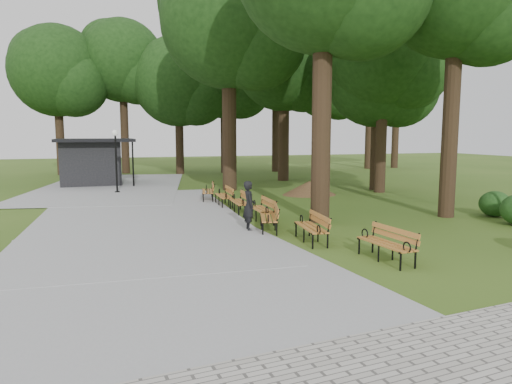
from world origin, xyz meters
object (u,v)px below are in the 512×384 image
object	(u,v)px
dirt_mound	(309,188)
lawn_tree_1	(384,53)
bench_2	(269,218)
bench_6	(208,191)
kiosk	(91,162)
bench_0	(386,244)
lawn_tree_4	(284,61)
bench_1	(311,228)
lawn_tree_5	(378,75)
lamp_post	(116,148)
bench_5	(224,196)
bench_3	(262,210)
person	(249,206)
lawn_tree_2	(229,21)
bench_4	(240,202)

from	to	relation	value
dirt_mound	lawn_tree_1	size ratio (longest dim) A/B	0.23
bench_2	bench_6	distance (m)	7.54
kiosk	bench_0	distance (m)	22.27
kiosk	lawn_tree_4	distance (m)	14.18
bench_1	lawn_tree_1	bearing A→B (deg)	144.84
dirt_mound	lawn_tree_4	bearing A→B (deg)	79.67
bench_0	bench_2	xyz separation A→B (m)	(-1.63, 4.41, 0.00)
lawn_tree_4	lawn_tree_5	size ratio (longest dim) A/B	1.22
lawn_tree_4	lawn_tree_5	bearing A→B (deg)	-64.37
kiosk	bench_0	xyz separation A→B (m)	(7.78, -20.84, -1.01)
lamp_post	bench_5	size ratio (longest dim) A/B	1.80
bench_3	person	bearing A→B (deg)	-31.09
bench_2	lawn_tree_4	world-z (taller)	lawn_tree_4
lawn_tree_4	bench_0	bearing A→B (deg)	-103.43
lawn_tree_1	lawn_tree_2	bearing A→B (deg)	155.59
bench_5	lawn_tree_5	bearing A→B (deg)	111.40
person	lamp_post	distance (m)	12.35
bench_3	lawn_tree_4	world-z (taller)	lawn_tree_4
lawn_tree_2	lamp_post	bearing A→B (deg)	175.54
lamp_post	lawn_tree_5	distance (m)	15.01
bench_1	lawn_tree_2	world-z (taller)	lawn_tree_2
lawn_tree_5	person	bearing A→B (deg)	-139.20
bench_0	lawn_tree_5	distance (m)	16.63
bench_6	lamp_post	bearing A→B (deg)	-125.13
lawn_tree_5	bench_5	bearing A→B (deg)	-161.29
bench_3	lawn_tree_4	distance (m)	16.93
bench_3	lawn_tree_5	size ratio (longest dim) A/B	0.20
bench_4	bench_0	bearing A→B (deg)	13.93
bench_5	dirt_mound	bearing A→B (deg)	116.88
person	lamp_post	bearing A→B (deg)	22.98
person	lawn_tree_1	world-z (taller)	lawn_tree_1
lawn_tree_4	person	bearing A→B (deg)	-114.59
person	bench_3	world-z (taller)	person
lamp_post	bench_2	world-z (taller)	lamp_post
bench_3	dirt_mound	bearing A→B (deg)	144.96
person	lawn_tree_1	xyz separation A→B (m)	(9.75, 7.61, 6.65)
bench_4	bench_5	distance (m)	2.03
bench_0	lawn_tree_4	world-z (taller)	lawn_tree_4
lawn_tree_5	bench_6	bearing A→B (deg)	-172.00
bench_4	bench_6	size ratio (longest dim) A/B	1.00
dirt_mound	bench_4	world-z (taller)	bench_4
bench_0	lawn_tree_4	xyz separation A→B (m)	(4.75, 19.89, 7.58)
bench_0	lawn_tree_2	xyz separation A→B (m)	(-0.12, 15.66, 8.92)
bench_0	bench_2	bearing A→B (deg)	-165.45
lawn_tree_1	lawn_tree_5	size ratio (longest dim) A/B	1.12
bench_6	lawn_tree_1	xyz separation A→B (m)	(9.66, 0.27, 7.04)
bench_2	lawn_tree_2	xyz separation A→B (m)	(1.50, 11.25, 8.92)
bench_4	person	bearing A→B (deg)	-7.70
person	bench_0	world-z (taller)	person
bench_6	bench_4	bearing A→B (deg)	18.10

